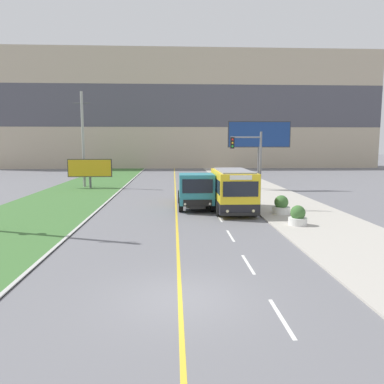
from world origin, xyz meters
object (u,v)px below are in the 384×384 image
(traffic_light_mast, at_px, (251,160))
(planter_round_second, at_px, (281,206))
(billboard_small, at_px, (90,169))
(city_bus, at_px, (233,191))
(dump_truck, at_px, (196,191))
(planter_round_near, at_px, (298,216))
(utility_pole_far, at_px, (83,139))
(billboard_large, at_px, (259,137))

(traffic_light_mast, distance_m, planter_round_second, 4.08)
(traffic_light_mast, relative_size, billboard_small, 1.20)
(city_bus, xyz_separation_m, billboard_small, (-13.02, 14.55, 0.63))
(traffic_light_mast, bearing_deg, dump_truck, 176.53)
(city_bus, distance_m, planter_round_near, 5.75)
(city_bus, bearing_deg, traffic_light_mast, 34.66)
(city_bus, bearing_deg, planter_round_near, -58.15)
(utility_pole_far, height_order, planter_round_second, utility_pole_far)
(city_bus, relative_size, planter_round_second, 4.87)
(billboard_large, height_order, billboard_small, billboard_large)
(traffic_light_mast, distance_m, billboard_small, 19.88)
(city_bus, bearing_deg, billboard_large, 69.81)
(city_bus, height_order, billboard_large, billboard_large)
(billboard_large, relative_size, billboard_small, 1.51)
(utility_pole_far, bearing_deg, planter_round_second, -45.11)
(utility_pole_far, relative_size, billboard_large, 1.47)
(dump_truck, bearing_deg, utility_pole_far, 128.20)
(traffic_light_mast, bearing_deg, planter_round_near, -75.14)
(city_bus, xyz_separation_m, dump_truck, (-2.53, 1.24, -0.17))
(planter_round_near, bearing_deg, planter_round_second, 89.18)
(dump_truck, xyz_separation_m, planter_round_near, (5.53, -6.07, -0.74))
(city_bus, height_order, dump_truck, city_bus)
(dump_truck, relative_size, billboard_small, 1.45)
(utility_pole_far, xyz_separation_m, planter_round_second, (16.95, -17.01, -4.57))
(city_bus, bearing_deg, planter_round_second, -23.45)
(city_bus, distance_m, utility_pole_far, 21.29)
(traffic_light_mast, relative_size, planter_round_near, 4.90)
(planter_round_near, height_order, planter_round_second, planter_round_second)
(billboard_small, bearing_deg, utility_pole_far, 127.50)
(billboard_small, xyz_separation_m, planter_round_near, (16.02, -19.38, -1.53))
(dump_truck, bearing_deg, city_bus, -26.19)
(billboard_large, bearing_deg, planter_round_second, -96.61)
(city_bus, height_order, utility_pole_far, utility_pole_far)
(dump_truck, bearing_deg, billboard_small, 128.26)
(billboard_large, bearing_deg, planter_round_near, -95.46)
(utility_pole_far, distance_m, traffic_light_mast, 21.31)
(dump_truck, relative_size, planter_round_second, 5.43)
(dump_truck, bearing_deg, planter_round_near, -47.68)
(traffic_light_mast, height_order, billboard_large, billboard_large)
(billboard_small, bearing_deg, planter_round_near, -50.42)
(billboard_large, bearing_deg, dump_truck, -122.15)
(billboard_small, distance_m, planter_round_near, 25.19)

